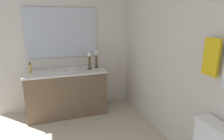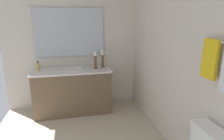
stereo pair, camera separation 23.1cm
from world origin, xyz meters
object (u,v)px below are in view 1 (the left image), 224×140
(vanity_cabinet, at_px, (67,92))
(candle_holder_short, at_px, (89,60))
(mirror, at_px, (62,33))
(candle_holder_tall, at_px, (96,58))
(towel_near_vanity, at_px, (211,57))
(sink_basin, at_px, (66,73))
(soap_bottle, at_px, (30,68))

(vanity_cabinet, distance_m, candle_holder_short, 0.71)
(mirror, height_order, candle_holder_tall, mirror)
(candle_holder_short, bearing_deg, towel_near_vanity, 22.41)
(sink_basin, relative_size, mirror, 0.32)
(sink_basin, bearing_deg, mirror, -179.80)
(vanity_cabinet, xyz_separation_m, soap_bottle, (-0.05, -0.57, 0.48))
(mirror, distance_m, towel_near_vanity, 2.51)
(vanity_cabinet, xyz_separation_m, towel_near_vanity, (1.92, 1.21, 0.92))
(candle_holder_tall, bearing_deg, vanity_cabinet, -83.24)
(candle_holder_tall, relative_size, towel_near_vanity, 0.90)
(mirror, bearing_deg, soap_bottle, -67.94)
(soap_bottle, bearing_deg, sink_basin, 85.22)
(candle_holder_short, height_order, towel_near_vanity, towel_near_vanity)
(candle_holder_short, bearing_deg, mirror, -124.14)
(towel_near_vanity, bearing_deg, soap_bottle, -137.71)
(mirror, bearing_deg, towel_near_vanity, 28.93)
(soap_bottle, bearing_deg, mirror, 112.06)
(vanity_cabinet, bearing_deg, candle_holder_short, 88.69)
(vanity_cabinet, relative_size, mirror, 1.10)
(soap_bottle, bearing_deg, candle_holder_short, 86.70)
(vanity_cabinet, distance_m, towel_near_vanity, 2.45)
(mirror, distance_m, candle_holder_tall, 0.77)
(sink_basin, bearing_deg, candle_holder_short, 88.69)
(candle_holder_short, distance_m, towel_near_vanity, 2.09)
(sink_basin, height_order, mirror, mirror)
(sink_basin, height_order, candle_holder_short, candle_holder_short)
(mirror, xyz_separation_m, towel_near_vanity, (2.20, 1.21, -0.12))
(candle_holder_tall, height_order, candle_holder_short, candle_holder_tall)
(candle_holder_short, xyz_separation_m, soap_bottle, (-0.06, -1.00, -0.09))
(mirror, bearing_deg, candle_holder_tall, 69.69)
(candle_holder_short, bearing_deg, sink_basin, -91.31)
(candle_holder_tall, distance_m, soap_bottle, 1.15)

